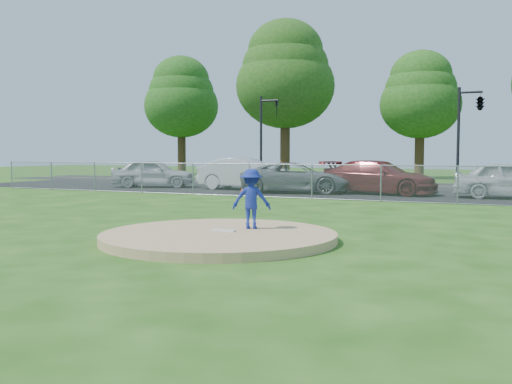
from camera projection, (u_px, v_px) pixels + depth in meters
ground at (343, 205)px, 22.10m from camera, size 120.00×120.00×0.00m
pitchers_mound at (219, 237)px, 13.06m from camera, size 5.40×5.40×0.20m
pitching_rubber at (223, 230)px, 13.23m from camera, size 0.60×0.15×0.04m
chain_link_fence at (357, 183)px, 23.85m from camera, size 40.00×0.06×1.50m
parking_lot at (381, 194)px, 27.97m from camera, size 50.00×8.00×0.01m
street at (409, 186)px, 34.75m from camera, size 60.00×7.00×0.01m
tree_far_left at (181, 97)px, 51.69m from camera, size 6.72×6.72×10.74m
tree_left at (285, 74)px, 45.15m from camera, size 7.84×7.84×12.53m
tree_center at (420, 94)px, 43.76m from camera, size 6.16×6.16×9.84m
traffic_signal_left at (264, 131)px, 36.41m from camera, size 1.28×0.20×5.60m
traffic_signal_center at (478, 105)px, 30.94m from camera, size 1.42×2.48×5.60m
pitcher at (251, 199)px, 13.65m from camera, size 1.04×0.79×1.43m
traffic_cone at (244, 185)px, 28.65m from camera, size 0.39×0.39×0.76m
parked_car_silver at (153, 173)px, 33.01m from camera, size 5.14×3.60×1.62m
parked_car_white at (246, 174)px, 30.82m from camera, size 5.27×1.99×1.72m
parked_car_gray at (296, 178)px, 28.38m from camera, size 5.90×3.78×1.51m
parked_car_darkred at (379, 177)px, 27.56m from camera, size 5.89×3.13×1.63m
parked_car_pearl at (511, 180)px, 24.83m from camera, size 4.87×2.18×1.63m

